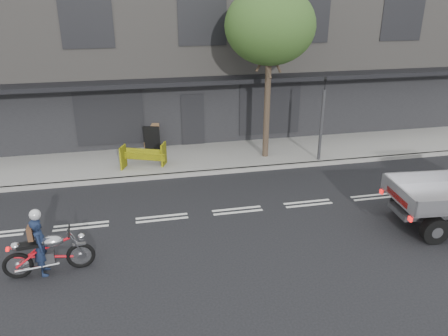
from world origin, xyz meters
TOP-DOWN VIEW (x-y plane):
  - ground at (0.00, 0.00)m, footprint 80.00×80.00m
  - sidewalk at (0.00, 4.70)m, footprint 32.00×3.20m
  - kerb at (0.00, 3.10)m, footprint 32.00×0.20m
  - building_main at (0.00, 11.30)m, footprint 26.00×10.00m
  - street_tree at (2.20, 4.20)m, footprint 3.40×3.40m
  - traffic_light_pole at (4.20, 3.35)m, footprint 0.12×0.12m
  - motorcycle at (-5.32, -2.21)m, footprint 2.18×0.63m
  - rider at (-5.47, -2.21)m, footprint 0.41×0.58m
  - construction_barrier at (-2.76, 3.81)m, footprint 1.79×1.24m
  - sandwich_board at (-2.32, 5.89)m, footprint 0.78×0.62m

SIDE VIEW (x-z plane):
  - ground at x=0.00m, z-range 0.00..0.00m
  - sidewalk at x=0.00m, z-range 0.00..0.15m
  - kerb at x=0.00m, z-range 0.00..0.15m
  - motorcycle at x=-5.32m, z-range 0.02..1.14m
  - construction_barrier at x=-2.76m, z-range 0.15..1.08m
  - sandwich_board at x=-2.32m, z-range 0.15..1.23m
  - rider at x=-5.47m, z-range 0.00..1.52m
  - traffic_light_pole at x=4.20m, z-range -0.10..3.40m
  - building_main at x=0.00m, z-range 0.00..8.00m
  - street_tree at x=2.20m, z-range 1.90..8.65m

